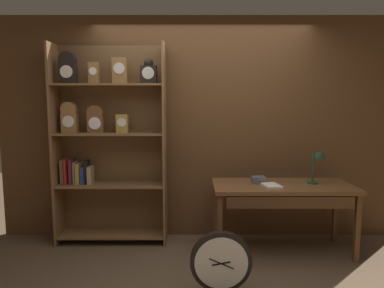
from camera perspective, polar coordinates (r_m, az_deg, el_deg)
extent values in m
cube|color=brown|center=(4.11, 1.81, 2.51)|extent=(4.80, 0.05, 2.60)
cube|color=brown|center=(4.19, -21.33, -0.25)|extent=(0.02, 0.33, 2.26)
cube|color=brown|center=(3.91, -4.39, -0.27)|extent=(0.03, 0.33, 2.26)
cube|color=brown|center=(4.16, -12.65, 0.02)|extent=(1.25, 0.01, 2.26)
cube|color=brown|center=(4.26, -12.75, -14.25)|extent=(1.20, 0.32, 0.02)
cube|color=brown|center=(4.08, -12.98, -6.55)|extent=(1.20, 0.32, 0.02)
cube|color=brown|center=(3.99, -13.21, 1.67)|extent=(1.20, 0.32, 0.02)
cube|color=brown|center=(3.98, -13.42, 9.46)|extent=(1.20, 0.32, 0.02)
cube|color=black|center=(4.09, -19.62, 10.88)|extent=(0.18, 0.10, 0.22)
cylinder|color=black|center=(4.11, -19.70, 12.93)|extent=(0.18, 0.10, 0.18)
cylinder|color=silver|center=(4.04, -19.89, 11.17)|extent=(0.14, 0.01, 0.14)
cube|color=olive|center=(4.11, -19.35, 3.33)|extent=(0.17, 0.10, 0.22)
cylinder|color=olive|center=(4.10, -19.43, 5.40)|extent=(0.17, 0.10, 0.17)
cylinder|color=silver|center=(4.05, -19.62, 3.53)|extent=(0.13, 0.01, 0.13)
cube|color=olive|center=(4.02, -15.73, 11.19)|extent=(0.11, 0.07, 0.23)
cylinder|color=white|center=(3.98, -15.90, 11.49)|extent=(0.08, 0.01, 0.08)
cube|color=brown|center=(4.01, -15.45, 3.14)|extent=(0.18, 0.08, 0.19)
cylinder|color=brown|center=(4.00, -15.50, 4.93)|extent=(0.18, 0.08, 0.18)
cylinder|color=white|center=(3.97, -15.62, 3.31)|extent=(0.13, 0.01, 0.13)
cube|color=olive|center=(3.96, -11.65, 11.75)|extent=(0.16, 0.09, 0.29)
cylinder|color=silver|center=(3.92, -11.80, 12.13)|extent=(0.12, 0.01, 0.12)
cube|color=#B28C38|center=(3.94, -11.25, 3.33)|extent=(0.13, 0.10, 0.21)
cylinder|color=silver|center=(3.88, -11.40, 3.53)|extent=(0.10, 0.01, 0.10)
cube|color=black|center=(3.92, -7.00, 11.26)|extent=(0.17, 0.11, 0.20)
sphere|color=black|center=(3.93, -7.03, 13.12)|extent=(0.10, 0.10, 0.10)
cylinder|color=silver|center=(3.86, -7.11, 11.55)|extent=(0.13, 0.01, 0.13)
cube|color=brown|center=(4.21, -20.26, -4.29)|extent=(0.04, 0.14, 0.28)
cube|color=maroon|center=(4.19, -19.74, -4.25)|extent=(0.02, 0.17, 0.29)
cube|color=maroon|center=(4.19, -19.02, -4.27)|extent=(0.03, 0.16, 0.28)
cube|color=slate|center=(4.18, -18.54, -4.49)|extent=(0.02, 0.14, 0.25)
cube|color=#B78C2D|center=(4.16, -18.03, -4.65)|extent=(0.04, 0.14, 0.24)
cube|color=navy|center=(4.15, -17.34, -4.91)|extent=(0.04, 0.13, 0.20)
cube|color=black|center=(4.14, -16.77, -4.43)|extent=(0.04, 0.13, 0.27)
cube|color=tan|center=(4.12, -16.23, -4.93)|extent=(0.04, 0.15, 0.20)
cube|color=brown|center=(3.85, 14.88, -6.76)|extent=(1.49, 0.64, 0.04)
cube|color=brown|center=(3.59, 4.74, -13.75)|extent=(0.05, 0.05, 0.70)
cube|color=brown|center=(3.95, 25.76, -12.49)|extent=(0.05, 0.05, 0.70)
cube|color=brown|center=(4.10, 4.13, -11.08)|extent=(0.05, 0.05, 0.70)
cube|color=brown|center=(4.41, 22.70, -10.28)|extent=(0.05, 0.05, 0.70)
cube|color=#55351C|center=(3.59, 16.06, -9.27)|extent=(1.26, 0.03, 0.12)
cylinder|color=#1E472D|center=(3.99, 19.39, -6.02)|extent=(0.11, 0.11, 0.02)
cylinder|color=#1E472D|center=(3.95, 19.48, -3.67)|extent=(0.02, 0.02, 0.31)
cone|color=#1E472D|center=(3.90, 20.65, -1.54)|extent=(0.10, 0.13, 0.13)
cube|color=#595960|center=(3.84, 11.03, -5.83)|extent=(0.15, 0.11, 0.07)
cube|color=silver|center=(3.70, 13.15, -6.75)|extent=(0.20, 0.25, 0.02)
cylinder|color=black|center=(3.05, 4.95, -18.76)|extent=(0.52, 0.06, 0.52)
cylinder|color=silver|center=(3.01, 5.00, -19.04)|extent=(0.44, 0.01, 0.44)
cube|color=black|center=(3.01, 5.01, -19.07)|extent=(0.15, 0.01, 0.04)
cube|color=black|center=(3.01, 5.01, -19.08)|extent=(0.20, 0.01, 0.09)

